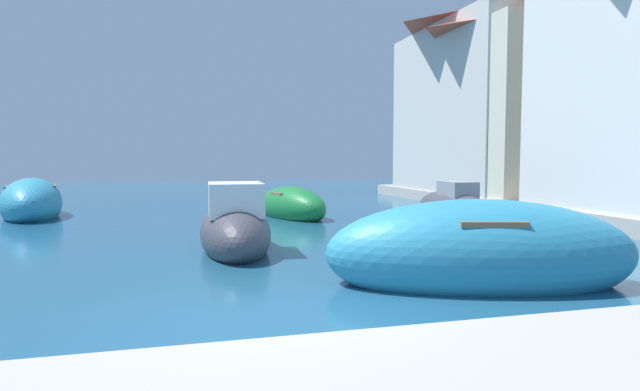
# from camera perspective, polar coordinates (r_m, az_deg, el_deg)

# --- Properties ---
(ground) EXTENTS (80.00, 80.00, 0.00)m
(ground) POSITION_cam_1_polar(r_m,az_deg,el_deg) (6.85, -6.00, -13.33)
(ground) COLOR #1E5170
(quay_promenade) EXTENTS (44.00, 32.00, 0.50)m
(quay_promenade) POSITION_cam_1_polar(r_m,az_deg,el_deg) (8.28, 25.85, -8.86)
(quay_promenade) COLOR #ADA89E
(quay_promenade) RESTS_ON ground
(moored_boat_1) EXTENTS (1.71, 4.09, 1.82)m
(moored_boat_1) POSITION_cam_1_polar(r_m,az_deg,el_deg) (11.93, -9.06, -3.55)
(moored_boat_1) COLOR #3F3F47
(moored_boat_1) RESTS_ON ground
(moored_boat_2) EXTENTS (2.53, 4.12, 1.36)m
(moored_boat_2) POSITION_cam_1_polar(r_m,az_deg,el_deg) (18.32, -3.07, -1.14)
(moored_boat_2) COLOR #197233
(moored_boat_2) RESTS_ON ground
(moored_boat_4) EXTENTS (5.33, 3.27, 1.78)m
(moored_boat_4) POSITION_cam_1_polar(r_m,az_deg,el_deg) (9.02, 16.68, -6.00)
(moored_boat_4) COLOR teal
(moored_boat_4) RESTS_ON ground
(moored_boat_6) EXTENTS (2.73, 4.96, 1.74)m
(moored_boat_6) POSITION_cam_1_polar(r_m,az_deg,el_deg) (20.89, -28.46, -0.70)
(moored_boat_6) COLOR teal
(moored_boat_6) RESTS_ON ground
(moored_boat_7) EXTENTS (1.61, 4.19, 1.60)m
(moored_boat_7) POSITION_cam_1_polar(r_m,az_deg,el_deg) (17.36, 13.97, -1.47)
(moored_boat_7) COLOR #3F3F47
(moored_boat_7) RESTS_ON ground
(waterfront_building_annex) EXTENTS (6.01, 7.63, 7.81)m
(waterfront_building_annex) POSITION_cam_1_polar(r_m,az_deg,el_deg) (24.66, 20.04, 9.46)
(waterfront_building_annex) COLOR beige
(waterfront_building_annex) RESTS_ON quay_promenade
(waterfront_building_far) EXTENTS (6.18, 9.36, 8.53)m
(waterfront_building_far) POSITION_cam_1_polar(r_m,az_deg,el_deg) (26.26, 17.65, 9.96)
(waterfront_building_far) COLOR beige
(waterfront_building_far) RESTS_ON quay_promenade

